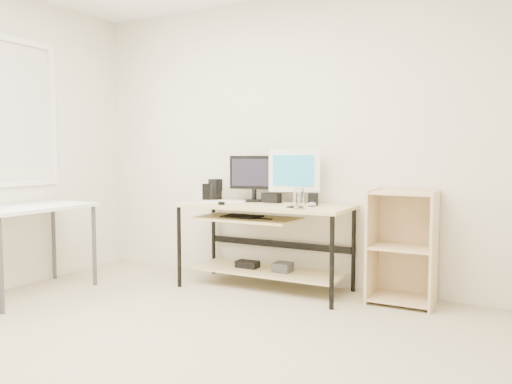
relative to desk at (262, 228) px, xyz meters
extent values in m
cube|color=#B7AB8D|center=(0.03, -1.66, -0.54)|extent=(4.00, 4.00, 0.01)
cube|color=silver|center=(0.03, 0.34, 0.76)|extent=(4.00, 0.01, 2.60)
cube|color=white|center=(-1.96, -1.06, 1.01)|extent=(0.01, 1.00, 1.20)
cube|color=#D3C186|center=(0.03, -0.01, 0.20)|extent=(1.50, 0.65, 0.03)
cube|color=#D3C186|center=(-0.12, -0.06, 0.08)|extent=(0.90, 0.49, 0.02)
cube|color=#D3C186|center=(0.03, 0.04, -0.39)|extent=(1.35, 0.46, 0.02)
cube|color=black|center=(-0.17, -0.06, 0.10)|extent=(0.33, 0.22, 0.01)
cylinder|color=black|center=(0.08, -0.11, 0.10)|extent=(0.14, 0.01, 0.01)
cube|color=#3D3D3F|center=(0.18, 0.04, -0.34)|extent=(0.15, 0.15, 0.08)
cube|color=black|center=(-0.17, 0.04, -0.35)|extent=(0.20, 0.12, 0.06)
cylinder|color=black|center=(-0.68, -0.29, -0.18)|extent=(0.04, 0.04, 0.72)
cylinder|color=black|center=(-0.68, 0.28, -0.18)|extent=(0.04, 0.04, 0.72)
cylinder|color=black|center=(0.74, -0.29, -0.18)|extent=(0.04, 0.04, 0.72)
cylinder|color=black|center=(0.74, 0.28, -0.18)|extent=(0.04, 0.04, 0.72)
cube|color=white|center=(-1.65, -1.06, 0.20)|extent=(0.60, 1.00, 0.03)
cylinder|color=#3D3D3F|center=(-1.91, -0.60, -0.18)|extent=(0.04, 0.04, 0.72)
cylinder|color=#3D3D3F|center=(-1.39, -1.52, -0.18)|extent=(0.04, 0.04, 0.72)
cylinder|color=#3D3D3F|center=(-1.39, -0.60, -0.18)|extent=(0.04, 0.04, 0.72)
cube|color=#DFBF8B|center=(0.94, 0.12, -0.09)|extent=(0.02, 0.40, 0.90)
cube|color=#DFBF8B|center=(1.42, 0.12, -0.09)|extent=(0.02, 0.40, 0.90)
cube|color=#DFBF8B|center=(1.18, 0.31, -0.09)|extent=(0.50, 0.02, 0.90)
cube|color=#DFBF8B|center=(1.18, 0.12, -0.50)|extent=(0.46, 0.38, 0.02)
cube|color=#DFBF8B|center=(1.18, 0.12, -0.09)|extent=(0.46, 0.38, 0.02)
cube|color=#DFBF8B|center=(1.18, 0.12, 0.34)|extent=(0.46, 0.38, 0.02)
cylinder|color=black|center=(-0.17, 0.17, 0.22)|extent=(0.19, 0.19, 0.02)
cylinder|color=black|center=(-0.17, 0.17, 0.28)|extent=(0.04, 0.04, 0.10)
cube|color=black|center=(-0.17, 0.17, 0.48)|extent=(0.46, 0.13, 0.30)
cube|color=black|center=(-0.17, 0.14, 0.48)|extent=(0.38, 0.08, 0.24)
cube|color=silver|center=(0.23, 0.16, 0.22)|extent=(0.16, 0.14, 0.01)
cylinder|color=silver|center=(0.23, 0.16, 0.27)|extent=(0.04, 0.04, 0.09)
cube|color=white|center=(0.23, 0.16, 0.50)|extent=(0.44, 0.17, 0.38)
cube|color=teal|center=(0.23, 0.13, 0.50)|extent=(0.37, 0.11, 0.30)
cube|color=white|center=(-0.38, -0.03, 0.22)|extent=(0.41, 0.26, 0.01)
ellipsoid|color=#AAAAAF|center=(0.46, -0.01, 0.23)|extent=(0.07, 0.11, 0.04)
cube|color=black|center=(0.02, 0.13, 0.25)|extent=(0.18, 0.11, 0.09)
cube|color=black|center=(-0.60, 0.19, 0.25)|extent=(0.10, 0.10, 0.08)
cube|color=black|center=(-0.60, 0.19, 0.35)|extent=(0.11, 0.11, 0.12)
cube|color=black|center=(0.43, 0.09, 0.26)|extent=(0.11, 0.11, 0.10)
cube|color=black|center=(-0.58, 0.02, 0.29)|extent=(0.09, 0.06, 0.16)
cylinder|color=black|center=(-0.27, -0.24, 0.22)|extent=(0.06, 0.06, 0.02)
cube|color=black|center=(0.36, -0.14, 0.22)|extent=(0.08, 0.13, 0.01)
cylinder|color=#AF874F|center=(0.45, -0.27, 0.21)|extent=(0.11, 0.11, 0.01)
cylinder|color=white|center=(0.45, -0.27, 0.30)|extent=(0.09, 0.09, 0.16)
camera|label=1|loc=(1.95, -3.86, 0.64)|focal=35.00mm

